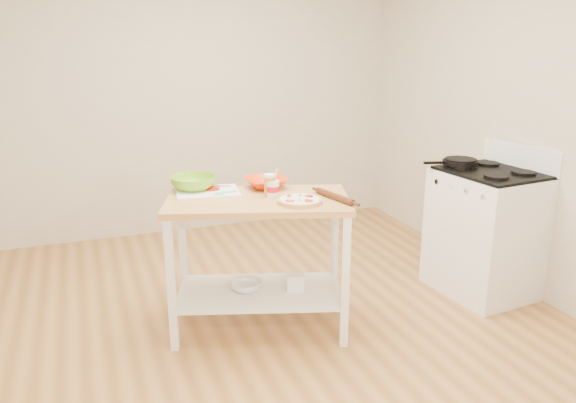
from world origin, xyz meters
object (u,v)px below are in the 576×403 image
Objects in this scene: green_bowl at (194,183)px; shelf_bin at (295,281)px; knife at (205,185)px; skillet at (460,162)px; yogurt_tub at (273,189)px; beer_pint at (269,185)px; cutting_board at (207,191)px; gas_stove at (486,232)px; spatula at (224,193)px; orange_bowl at (266,183)px; prep_island at (258,236)px; pizza at (299,200)px; rolling_pin at (335,197)px; shelf_glass_bowl at (246,286)px.

shelf_bin is (0.57, -0.39, -0.63)m from green_bowl.
skillet is at bearing 19.78° from knife.
shelf_bin is (0.13, -0.06, -0.64)m from yogurt_tub.
knife is at bearing 20.03° from green_bowl.
beer_pint is at bearing -160.86° from skillet.
beer_pint is (0.35, -0.22, 0.06)m from cutting_board.
shelf_bin is at bearing 174.27° from gas_stove.
skillet is 2.68× the size of spatula.
knife is (0.01, 0.12, 0.01)m from cutting_board.
orange_bowl reaches higher than knife.
prep_island is 0.38m from orange_bowl.
knife is 0.49m from beer_pint.
orange_bowl is (0.31, 0.09, 0.02)m from spatula.
spatula is (-0.18, 0.14, 0.27)m from prep_island.
pizza is at bearing 179.24° from gas_stove.
rolling_pin is (0.71, -0.45, 0.01)m from cutting_board.
gas_stove is at bearing -1.79° from prep_island.
prep_island is 6.14× the size of shelf_glass_bowl.
beer_pint is at bearing -6.95° from shelf_glass_bowl.
gas_stove is 2.19m from green_bowl.
gas_stove is at bearing -0.10° from cutting_board.
spatula is at bearing 139.44° from pizza.
skillet is 1.90m from knife.
orange_bowl is at bearing 41.76° from shelf_glass_bowl.
beer_pint is at bearing -23.94° from cutting_board.
orange_bowl reaches higher than pizza.
yogurt_tub is at bearing -18.52° from knife.
rolling_pin is (0.23, -0.01, 0.00)m from pizza.
gas_stove reaches higher than rolling_pin.
skillet is at bearing 5.10° from prep_island.
shelf_bin is at bearing -17.08° from shelf_glass_bowl.
prep_island is at bearing -178.80° from yogurt_tub.
knife reaches higher than spatula.
rolling_pin is at bearing -32.55° from beer_pint.
prep_island is 0.52m from knife.
shelf_glass_bowl is 1.89× the size of shelf_bin.
knife is at bearing 93.22° from cutting_board.
cutting_board is 1.60× the size of orange_bowl.
shelf_glass_bowl is at bearing 140.92° from pizza.
spatula is 0.44× the size of rolling_pin.
gas_stove is at bearing -41.26° from skillet.
shelf_glass_bowl is (0.26, -0.29, -0.65)m from green_bowl.
gas_stove is 4.32× the size of knife.
prep_island is at bearing -167.55° from beer_pint.
yogurt_tub reaches higher than prep_island.
beer_pint is (-1.68, 0.07, 0.50)m from gas_stove.
yogurt_tub is at bearing 148.11° from rolling_pin.
green_bowl is (-0.16, 0.19, 0.03)m from spatula.
orange_bowl is at bearing 110.32° from shelf_bin.
pizza reaches higher than rolling_pin.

